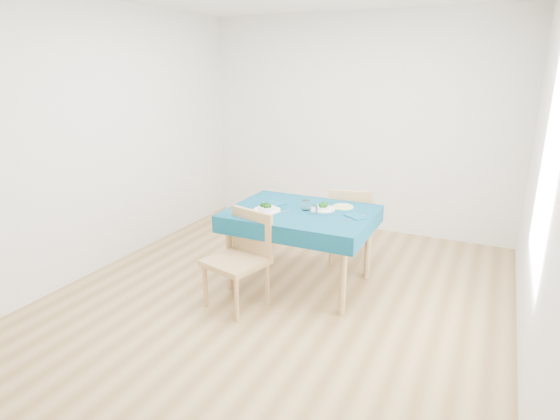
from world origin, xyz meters
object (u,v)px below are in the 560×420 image
at_px(chair_far, 352,211).
at_px(chair_near, 235,245).
at_px(bowl_near, 267,207).
at_px(bowl_far, 323,206).
at_px(table, 301,248).
at_px(side_plate, 343,207).

bearing_deg(chair_far, chair_near, 54.41).
height_order(bowl_near, bowl_far, bowl_near).
relative_size(chair_near, chair_far, 1.03).
distance_m(chair_far, bowl_far, 0.70).
height_order(chair_near, bowl_far, chair_near).
xyz_separation_m(table, bowl_near, (-0.29, -0.14, 0.42)).
height_order(bowl_near, side_plate, bowl_near).
bearing_deg(table, chair_near, -117.33).
bearing_deg(table, side_plate, 39.35).
bearing_deg(bowl_far, side_plate, 47.73).
xyz_separation_m(chair_near, chair_far, (0.61, 1.42, -0.02)).
distance_m(chair_near, chair_far, 1.54).
bearing_deg(table, bowl_near, -153.96).
distance_m(table, chair_near, 0.77).
relative_size(chair_near, bowl_near, 4.57).
distance_m(table, bowl_far, 0.46).
bearing_deg(chair_far, table, 58.19).
xyz_separation_m(chair_near, side_plate, (0.67, 0.92, 0.18)).
relative_size(chair_far, bowl_far, 5.05).
bearing_deg(side_plate, bowl_near, -146.41).
distance_m(table, side_plate, 0.57).
distance_m(chair_far, side_plate, 0.54).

